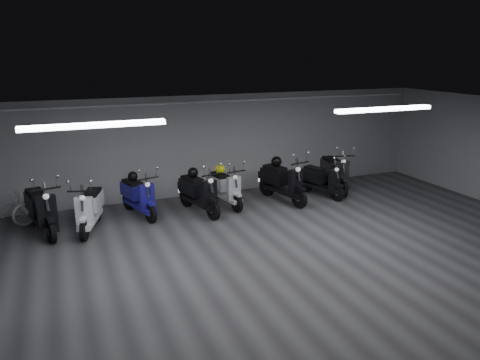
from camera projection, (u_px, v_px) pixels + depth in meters
name	position (u px, v px, depth m)	size (l,w,h in m)	color
floor	(277.00, 268.00, 8.69)	(14.00, 10.00, 0.01)	#38383B
ceiling	(280.00, 120.00, 7.93)	(14.00, 10.00, 0.01)	slate
back_wall	(198.00, 146.00, 12.78)	(14.00, 0.01, 2.80)	gray
fluor_strip_left	(94.00, 125.00, 7.76)	(2.40, 0.18, 0.08)	white
fluor_strip_right	(384.00, 109.00, 9.92)	(2.40, 0.18, 0.08)	white
conduit	(198.00, 102.00, 12.38)	(0.05, 0.05, 13.60)	white
scooter_1	(40.00, 202.00, 10.14)	(0.66, 1.99, 1.48)	black
scooter_2	(89.00, 201.00, 10.35)	(0.62, 1.85, 1.37)	white
scooter_4	(138.00, 190.00, 11.24)	(0.61, 1.83, 1.36)	navy
scooter_5	(199.00, 186.00, 11.47)	(0.63, 1.88, 1.40)	black
scooter_6	(225.00, 182.00, 12.01)	(0.59, 1.77, 1.32)	silver
scooter_7	(283.00, 175.00, 12.34)	(0.66, 1.99, 1.48)	black
scooter_8	(322.00, 174.00, 12.81)	(0.57, 1.71, 1.27)	black
scooter_9	(335.00, 166.00, 13.33)	(0.65, 1.95, 1.46)	black
helmet_0	(276.00, 161.00, 12.47)	(0.29, 0.29, 0.29)	black
helmet_1	(220.00, 169.00, 12.13)	(0.26, 0.26, 0.26)	#EAF00E
helmet_2	(193.00, 173.00, 11.59)	(0.26, 0.26, 0.26)	black
helmet_3	(133.00, 176.00, 11.36)	(0.25, 0.25, 0.25)	black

